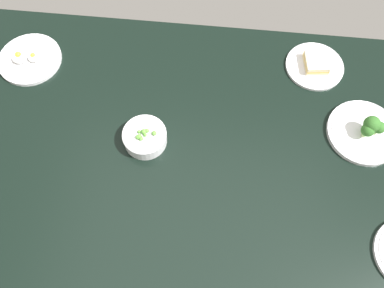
# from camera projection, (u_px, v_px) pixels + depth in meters

# --- Properties ---
(dining_table) EXTENTS (1.54, 0.97, 0.04)m
(dining_table) POSITION_uv_depth(u_px,v_px,m) (192.00, 149.00, 1.24)
(dining_table) COLOR black
(dining_table) RESTS_ON ground
(bowl_peas) EXTENTS (0.14, 0.14, 0.06)m
(bowl_peas) POSITION_uv_depth(u_px,v_px,m) (145.00, 137.00, 1.21)
(bowl_peas) COLOR silver
(bowl_peas) RESTS_ON dining_table
(plate_eggs) EXTENTS (0.21, 0.21, 0.05)m
(plate_eggs) POSITION_uv_depth(u_px,v_px,m) (29.00, 59.00, 1.35)
(plate_eggs) COLOR silver
(plate_eggs) RESTS_ON dining_table
(plate_sandwich) EXTENTS (0.20, 0.20, 0.04)m
(plate_sandwich) POSITION_uv_depth(u_px,v_px,m) (315.00, 65.00, 1.34)
(plate_sandwich) COLOR silver
(plate_sandwich) RESTS_ON dining_table
(plate_broccoli) EXTENTS (0.22, 0.22, 0.09)m
(plate_broccoli) POSITION_uv_depth(u_px,v_px,m) (365.00, 131.00, 1.23)
(plate_broccoli) COLOR silver
(plate_broccoli) RESTS_ON dining_table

